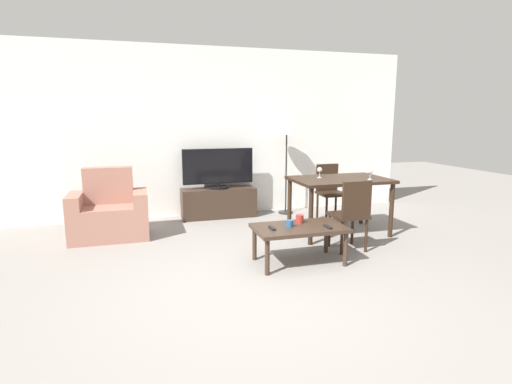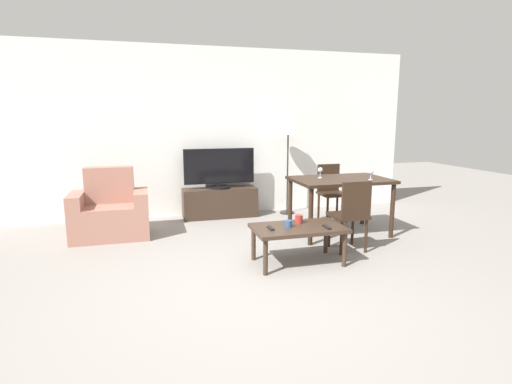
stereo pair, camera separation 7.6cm
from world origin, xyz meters
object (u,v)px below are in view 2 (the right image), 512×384
tv_stand (220,203)px  dining_chair_near (351,212)px  remote_secondary (271,228)px  coffee_table (298,231)px  remote_primary (327,227)px  cup_white_near (288,224)px  dining_chair_far (331,189)px  floor_lamp (288,131)px  armchair (110,213)px  tv (219,168)px  cup_colored_far (299,219)px  wine_glass_center (320,171)px  wine_glass_left (371,172)px  dining_table (340,185)px

tv_stand → dining_chair_near: 2.44m
tv_stand → remote_secondary: bearing=-86.9°
tv_stand → coffee_table: tv_stand is taller
remote_primary → cup_white_near: bearing=159.0°
dining_chair_far → floor_lamp: (-0.52, 0.58, 0.88)m
armchair → dining_chair_far: (3.28, 0.07, 0.16)m
tv_stand → tv: 0.56m
cup_colored_far → dining_chair_near: bearing=5.2°
cup_white_near → dining_chair_far: bearing=51.6°
wine_glass_center → floor_lamp: bearing=91.9°
dining_chair_near → wine_glass_left: bearing=42.9°
dining_chair_far → floor_lamp: 1.17m
dining_chair_near → cup_white_near: size_ratio=10.97×
tv_stand → floor_lamp: size_ratio=0.76×
dining_chair_near → dining_chair_far: bearing=72.9°
dining_table → cup_white_near: 1.45m
remote_primary → wine_glass_left: wine_glass_left is taller
cup_white_near → dining_chair_near: bearing=12.3°
dining_chair_near → remote_secondary: bearing=-168.8°
dining_chair_far → wine_glass_center: wine_glass_center is taller
tv_stand → remote_primary: size_ratio=7.93×
tv → wine_glass_left: size_ratio=7.74×
remote_primary → wine_glass_center: bearing=69.2°
dining_chair_far → wine_glass_left: wine_glass_left is taller
tv → remote_primary: (0.72, -2.44, -0.37)m
tv → coffee_table: tv is taller
coffee_table → cup_white_near: (-0.11, 0.01, 0.09)m
dining_chair_near → floor_lamp: (-0.06, 2.05, 0.88)m
cup_colored_far → coffee_table: bearing=-113.1°
armchair → remote_primary: 2.92m
remote_secondary → coffee_table: bearing=3.2°
dining_chair_near → cup_white_near: bearing=-167.7°
dining_table → remote_primary: dining_table is taller
floor_lamp → remote_primary: size_ratio=10.44×
armchair → dining_chair_near: size_ratio=1.14×
remote_primary → cup_white_near: (-0.39, 0.15, 0.03)m
coffee_table → wine_glass_left: 1.57m
dining_chair_near → cup_colored_far: dining_chair_near is taller
tv → remote_primary: 2.57m
dining_table → remote_primary: 1.31m
dining_table → remote_primary: (-0.70, -1.07, -0.25)m
remote_secondary → tv: bearing=93.1°
tv → wine_glass_left: (1.76, -1.59, 0.08)m
wine_glass_left → dining_table: bearing=145.8°
dining_chair_far → wine_glass_left: bearing=-84.0°
remote_secondary → wine_glass_center: size_ratio=1.03×
remote_primary → coffee_table: bearing=152.6°
tv_stand → remote_primary: (0.72, -2.45, 0.19)m
wine_glass_left → remote_secondary: bearing=-155.9°
floor_lamp → remote_primary: 2.60m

